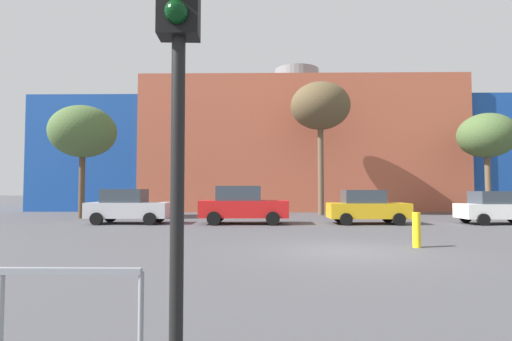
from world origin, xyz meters
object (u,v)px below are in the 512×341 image
Objects in this scene: parked_car_3 at (497,208)px; traffic_light_near_left at (178,54)px; bare_tree_1 at (83,132)px; parked_car_1 at (243,205)px; parked_car_0 at (128,206)px; parked_car_2 at (366,207)px; bare_tree_0 at (487,136)px; bare_tree_2 at (320,107)px; bollard_yellow_0 at (417,230)px.

parked_car_3 is 20.95m from traffic_light_near_left.
bare_tree_1 is (-10.11, 20.39, 2.27)m from traffic_light_near_left.
bare_tree_1 is at bearing 159.62° from parked_car_1.
parked_car_0 reaches higher than parked_car_2.
parked_car_1 is 11.34m from bare_tree_1.
traffic_light_near_left reaches higher than parked_car_2.
parked_car_2 is 0.57× the size of bare_tree_0.
bare_tree_0 reaches higher than parked_car_3.
parked_car_0 is 0.59× the size of bare_tree_1.
bare_tree_0 is 0.76× the size of bare_tree_2.
parked_car_3 is at bearing 48.70° from bollard_yellow_0.
parked_car_0 is at bearing -180.00° from parked_car_2.
parked_car_0 is 0.45× the size of bare_tree_2.
parked_car_2 is 12.74m from bare_tree_0.
traffic_light_near_left is 10.44m from bollard_yellow_0.
parked_car_1 is 17.94m from bare_tree_0.
parked_car_3 is 0.42× the size of bare_tree_2.
bare_tree_0 is at bearing 34.42° from parked_car_2.
parked_car_2 is 9.53m from bare_tree_2.
parked_car_1 reaches higher than parked_car_0.
bare_tree_2 reaches higher than bare_tree_1.
bollard_yellow_0 is at bearing -131.30° from parked_car_3.
bare_tree_2 is (4.68, 23.59, 4.42)m from traffic_light_near_left.
parked_car_1 is 1.11× the size of traffic_light_near_left.
bare_tree_1 is at bearing -173.21° from bare_tree_0.
parked_car_1 is at bearing -20.38° from bare_tree_1.
traffic_light_near_left is 3.81× the size of bollard_yellow_0.
bare_tree_1 reaches higher than parked_car_3.
bare_tree_1 is at bearing 142.77° from bollard_yellow_0.
bare_tree_1 is (-4.05, 3.66, 4.32)m from parked_car_0.
bare_tree_2 is at bearing 92.52° from bollard_yellow_0.
bare_tree_2 is at bearing 166.01° from traffic_light_near_left.
traffic_light_near_left reaches higher than parked_car_3.
bare_tree_0 is 11.29m from bare_tree_2.
traffic_light_near_left is (6.06, -16.72, 2.05)m from parked_car_0.
parked_car_2 is at bearing 85.70° from bollard_yellow_0.
parked_car_3 is at bearing 0.00° from parked_car_2.
traffic_light_near_left is 0.58× the size of bare_tree_0.
parked_car_1 is at bearing 0.00° from parked_car_0.
parked_car_1 is 4.22× the size of bollard_yellow_0.
parked_car_1 is 6.20m from parked_car_2.
bollard_yellow_0 is at bearing -55.30° from parked_car_1.
parked_car_0 is 6.96m from bare_tree_1.
bare_tree_1 is 19.96m from bollard_yellow_0.
parked_car_2 is at bearing -79.57° from bare_tree_2.
parked_car_2 is (6.20, 0.00, -0.10)m from parked_car_1.
parked_car_0 is 0.59× the size of bare_tree_0.
parked_car_1 reaches higher than parked_car_3.
bare_tree_1 is at bearing 167.15° from parked_car_2.
bollard_yellow_0 is (5.59, -8.08, -0.43)m from parked_car_1.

